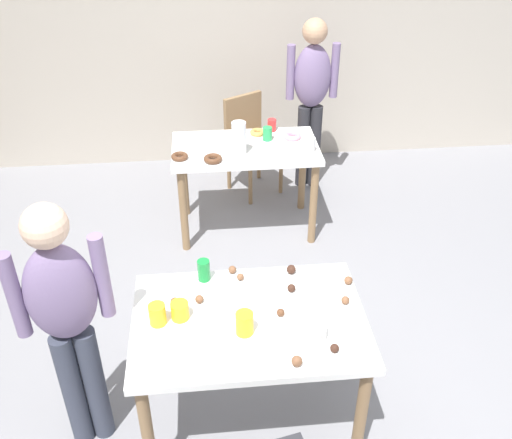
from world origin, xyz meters
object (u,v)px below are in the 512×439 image
object	(u,v)px
chair_far_table	(250,138)
soda_can	(204,270)
pitcher_far	(239,138)
mixing_bowl	(305,330)
person_girl_near	(66,314)
dining_table_far	(246,160)
person_adult_far	(312,91)
dining_table_near	(249,333)

from	to	relation	value
chair_far_table	soda_can	xyz separation A→B (m)	(-0.44, -2.24, 0.31)
pitcher_far	mixing_bowl	bearing A→B (deg)	-84.99
person_girl_near	dining_table_far	bearing A→B (deg)	62.61
mixing_bowl	pitcher_far	xyz separation A→B (m)	(-0.17, 1.94, 0.08)
dining_table_far	soda_can	bearing A→B (deg)	-102.73
dining_table_far	person_girl_near	world-z (taller)	person_girl_near
dining_table_far	person_adult_far	bearing A→B (deg)	47.03
dining_table_far	person_adult_far	xyz separation A→B (m)	(0.63, 0.67, 0.29)
dining_table_near	person_girl_near	world-z (taller)	person_girl_near
dining_table_near	person_adult_far	xyz separation A→B (m)	(0.77, 2.58, 0.27)
chair_far_table	pitcher_far	size ratio (longest dim) A/B	3.43
dining_table_near	soda_can	world-z (taller)	soda_can
dining_table_near	mixing_bowl	xyz separation A→B (m)	(0.25, -0.15, 0.15)
dining_table_far	soda_can	distance (m)	1.63
dining_table_near	person_girl_near	size ratio (longest dim) A/B	0.78
person_adult_far	soda_can	bearing A→B (deg)	-113.60
mixing_bowl	person_adult_far	bearing A→B (deg)	79.26
dining_table_near	soda_can	bearing A→B (deg)	123.25
person_girl_near	dining_table_near	bearing A→B (deg)	1.83
dining_table_far	soda_can	size ratio (longest dim) A/B	9.23
dining_table_far	pitcher_far	bearing A→B (deg)	-116.69
person_girl_near	pitcher_far	size ratio (longest dim) A/B	5.83
chair_far_table	soda_can	world-z (taller)	soda_can
chair_far_table	person_adult_far	xyz separation A→B (m)	(0.54, 0.01, 0.42)
person_girl_near	pitcher_far	world-z (taller)	person_girl_near
person_adult_far	pitcher_far	bearing A→B (deg)	-130.92
soda_can	person_girl_near	bearing A→B (deg)	-151.25
chair_far_table	pitcher_far	distance (m)	0.88
chair_far_table	mixing_bowl	world-z (taller)	chair_far_table
dining_table_far	chair_far_table	bearing A→B (deg)	82.45
dining_table_near	mixing_bowl	size ratio (longest dim) A/B	5.77
soda_can	chair_far_table	bearing A→B (deg)	78.79
person_girl_near	person_adult_far	bearing A→B (deg)	58.00
chair_far_table	soda_can	distance (m)	2.31
person_adult_far	dining_table_far	bearing A→B (deg)	-132.97
person_girl_near	mixing_bowl	xyz separation A→B (m)	(1.11, -0.12, -0.09)
mixing_bowl	soda_can	bearing A→B (deg)	134.32
chair_far_table	person_girl_near	size ratio (longest dim) A/B	0.59
dining_table_near	chair_far_table	xyz separation A→B (m)	(0.23, 2.57, -0.15)
dining_table_near	chair_far_table	world-z (taller)	chair_far_table
mixing_bowl	pitcher_far	distance (m)	1.95
person_girl_near	mixing_bowl	bearing A→B (deg)	-6.38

